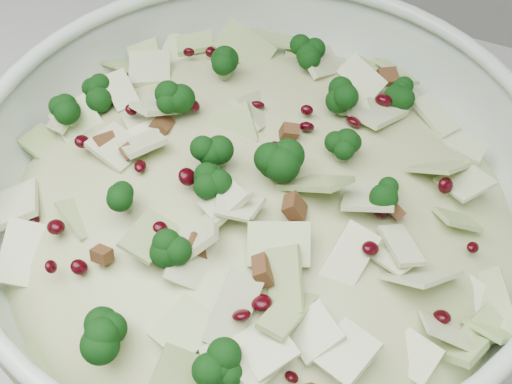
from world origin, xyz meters
The scene contains 2 objects.
mixing_bowl centered at (-0.09, 1.60, 0.98)m, with size 0.42×0.42×0.15m.
salad centered at (-0.09, 1.60, 1.01)m, with size 0.41×0.41×0.16m.
Camera 1 is at (0.02, 1.33, 1.38)m, focal length 50.00 mm.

